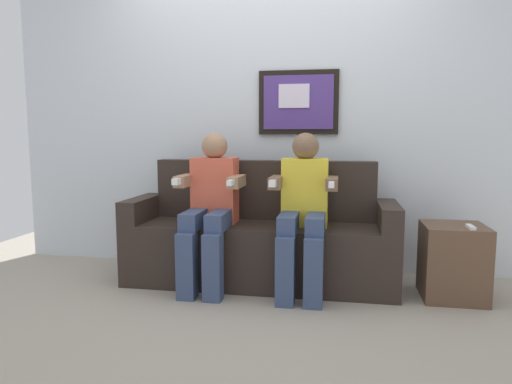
# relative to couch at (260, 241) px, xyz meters

# --- Properties ---
(ground_plane) EXTENTS (5.67, 5.67, 0.00)m
(ground_plane) POSITION_rel_couch_xyz_m (0.00, -0.33, -0.31)
(ground_plane) COLOR #9E9384
(back_wall_assembly) EXTENTS (4.37, 0.10, 2.60)m
(back_wall_assembly) POSITION_rel_couch_xyz_m (0.01, 0.44, 0.99)
(back_wall_assembly) COLOR silver
(back_wall_assembly) RESTS_ON ground_plane
(couch) EXTENTS (1.97, 0.58, 0.90)m
(couch) POSITION_rel_couch_xyz_m (0.00, 0.00, 0.00)
(couch) COLOR #2D231E
(couch) RESTS_ON ground_plane
(person_on_left) EXTENTS (0.46, 0.56, 1.11)m
(person_on_left) POSITION_rel_couch_xyz_m (-0.33, -0.17, 0.29)
(person_on_left) COLOR #D8593F
(person_on_left) RESTS_ON ground_plane
(person_on_right) EXTENTS (0.46, 0.56, 1.11)m
(person_on_right) POSITION_rel_couch_xyz_m (0.33, -0.17, 0.29)
(person_on_right) COLOR yellow
(person_on_right) RESTS_ON ground_plane
(side_table_right) EXTENTS (0.40, 0.40, 0.50)m
(side_table_right) POSITION_rel_couch_xyz_m (1.33, -0.11, -0.06)
(side_table_right) COLOR brown
(side_table_right) RESTS_ON ground_plane
(spare_remote_on_table) EXTENTS (0.04, 0.13, 0.02)m
(spare_remote_on_table) POSITION_rel_couch_xyz_m (1.40, -0.21, 0.20)
(spare_remote_on_table) COLOR white
(spare_remote_on_table) RESTS_ON side_table_right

